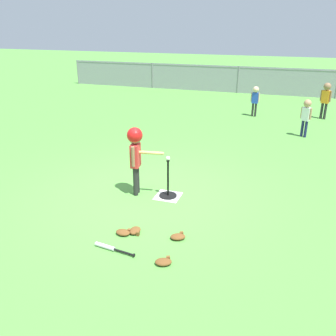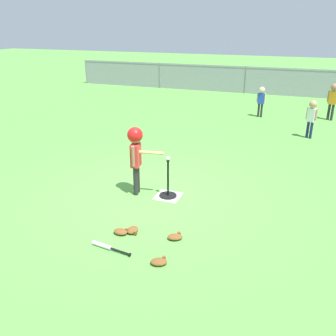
# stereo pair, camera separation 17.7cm
# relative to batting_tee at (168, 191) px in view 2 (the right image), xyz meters

# --- Properties ---
(ground_plane) EXTENTS (60.00, 60.00, 0.00)m
(ground_plane) POSITION_rel_batting_tee_xyz_m (-0.38, -0.10, -0.11)
(ground_plane) COLOR #51933D
(home_plate) EXTENTS (0.44, 0.44, 0.01)m
(home_plate) POSITION_rel_batting_tee_xyz_m (0.00, 0.00, -0.11)
(home_plate) COLOR white
(home_plate) RESTS_ON ground_plane
(batting_tee) EXTENTS (0.32, 0.32, 0.70)m
(batting_tee) POSITION_rel_batting_tee_xyz_m (0.00, 0.00, 0.00)
(batting_tee) COLOR black
(batting_tee) RESTS_ON ground_plane
(baseball_on_tee) EXTENTS (0.07, 0.07, 0.07)m
(baseball_on_tee) POSITION_rel_batting_tee_xyz_m (0.00, 0.00, 0.62)
(baseball_on_tee) COLOR white
(baseball_on_tee) RESTS_ON batting_tee
(batter_child) EXTENTS (0.65, 0.36, 1.25)m
(batter_child) POSITION_rel_batting_tee_xyz_m (-0.57, -0.08, 0.78)
(batter_child) COLOR #262626
(batter_child) RESTS_ON ground_plane
(fielder_deep_left) EXTENTS (0.28, 0.20, 1.02)m
(fielder_deep_left) POSITION_rel_batting_tee_xyz_m (2.33, 4.65, 0.55)
(fielder_deep_left) COLOR #191E4C
(fielder_deep_left) RESTS_ON ground_plane
(fielder_near_right) EXTENTS (0.29, 0.20, 0.99)m
(fielder_near_right) POSITION_rel_batting_tee_xyz_m (0.79, 6.57, 0.52)
(fielder_near_right) COLOR #262626
(fielder_near_right) RESTS_ON ground_plane
(fielder_deep_center) EXTENTS (0.32, 0.23, 1.16)m
(fielder_deep_center) POSITION_rel_batting_tee_xyz_m (2.94, 6.94, 0.63)
(fielder_deep_center) COLOR #262626
(fielder_deep_center) RESTS_ON ground_plane
(spare_bat_silver) EXTENTS (0.64, 0.14, 0.06)m
(spare_bat_silver) POSITION_rel_batting_tee_xyz_m (-0.24, -1.83, -0.08)
(spare_bat_silver) COLOR silver
(spare_bat_silver) RESTS_ON ground_plane
(glove_by_plate) EXTENTS (0.23, 0.18, 0.07)m
(glove_by_plate) POSITION_rel_batting_tee_xyz_m (-0.22, -1.42, -0.08)
(glove_by_plate) COLOR brown
(glove_by_plate) RESTS_ON ground_plane
(glove_near_bats) EXTENTS (0.18, 0.23, 0.07)m
(glove_near_bats) POSITION_rel_batting_tee_xyz_m (-0.07, -1.32, -0.08)
(glove_near_bats) COLOR brown
(glove_near_bats) RESTS_ON ground_plane
(glove_tossed_aside) EXTENTS (0.27, 0.24, 0.07)m
(glove_tossed_aside) POSITION_rel_batting_tee_xyz_m (0.58, -1.27, -0.08)
(glove_tossed_aside) COLOR brown
(glove_tossed_aside) RESTS_ON ground_plane
(glove_outfield_drop) EXTENTS (0.26, 0.23, 0.07)m
(glove_outfield_drop) POSITION_rel_batting_tee_xyz_m (0.58, -1.90, -0.08)
(glove_outfield_drop) COLOR brown
(glove_outfield_drop) RESTS_ON ground_plane
(outfield_fence) EXTENTS (16.06, 0.06, 1.15)m
(outfield_fence) POSITION_rel_batting_tee_xyz_m (-0.38, 10.69, 0.50)
(outfield_fence) COLOR slate
(outfield_fence) RESTS_ON ground_plane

